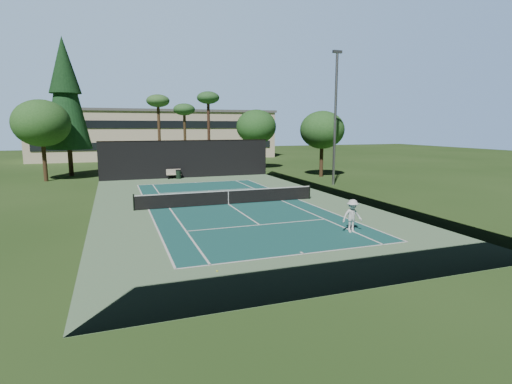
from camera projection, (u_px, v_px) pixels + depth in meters
ground at (228, 204)px, 28.22m from camera, size 160.00×160.00×0.00m
apron_slab at (228, 204)px, 28.22m from camera, size 18.00×32.00×0.01m
court_surface at (228, 204)px, 28.22m from camera, size 10.97×23.77×0.01m
court_lines at (228, 204)px, 28.22m from camera, size 11.07×23.87×0.01m
tennis_net at (228, 197)px, 28.13m from camera, size 12.90×0.10×1.10m
fence at (228, 176)px, 27.96m from camera, size 18.04×32.05×4.03m
player at (352, 216)px, 20.66m from camera, size 1.14×0.68×1.73m
tennis_ball_a at (217, 271)px, 15.10m from camera, size 0.07×0.07×0.07m
tennis_ball_b at (206, 199)px, 30.04m from camera, size 0.07×0.07×0.07m
tennis_ball_c at (232, 194)px, 32.47m from camera, size 0.06×0.06×0.06m
tennis_ball_d at (177, 198)px, 30.60m from camera, size 0.06×0.06×0.06m
park_bench at (174, 174)px, 42.09m from camera, size 1.50×0.45×1.02m
trash_bin at (178, 174)px, 42.07m from camera, size 0.56×0.56×0.95m
pine_tree at (65, 88)px, 43.12m from camera, size 4.80×4.80×15.00m
palm_a at (158, 104)px, 48.53m from camera, size 2.80×2.80×9.32m
palm_b at (184, 112)px, 51.68m from camera, size 2.80×2.80×8.42m
palm_c at (208, 101)px, 49.53m from camera, size 2.80×2.80×9.77m
decid_tree_a at (256, 127)px, 51.11m from camera, size 5.12×5.12×7.62m
decid_tree_b at (322, 130)px, 43.21m from camera, size 4.80×4.80×7.14m
decid_tree_c at (41, 123)px, 39.35m from camera, size 5.44×5.44×8.09m
campus_building at (157, 134)px, 70.26m from camera, size 40.50×12.50×8.30m
light_pole at (335, 115)px, 36.75m from camera, size 0.90×0.25×12.22m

